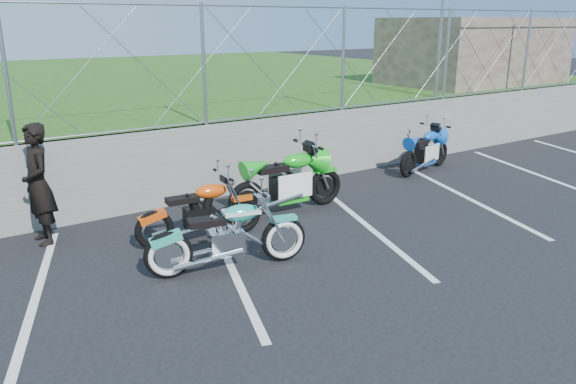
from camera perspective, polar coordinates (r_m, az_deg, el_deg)
ground at (r=6.79m, az=-2.30°, el=-9.27°), size 90.00×90.00×0.00m
retaining_wall at (r=9.55m, az=-13.54°, el=2.23°), size 30.00×0.22×1.30m
grass_field at (r=19.10m, az=-24.53°, el=8.37°), size 30.00×20.00×1.30m
stone_building at (r=17.39m, az=18.38°, el=13.48°), size 5.00×3.00×1.80m
chain_link_fence at (r=9.28m, az=-14.25°, el=12.12°), size 28.00×0.03×2.00m
sign_pole at (r=13.81m, az=15.25°, el=15.55°), size 0.08×0.08×3.00m
parking_lines at (r=8.16m, az=1.15°, el=-4.60°), size 18.29×4.31×0.01m
cruiser_turquoise at (r=7.05m, az=-5.95°, el=-4.67°), size 2.04×0.70×1.03m
naked_orange at (r=8.02m, az=-8.74°, el=-2.17°), size 1.87×0.64×0.93m
sportbike_green at (r=9.09m, az=0.09°, el=0.83°), size 2.13×0.76×1.10m
sportbike_blue at (r=11.99m, az=13.81°, el=3.96°), size 1.79×0.64×0.94m
person_standing at (r=8.45m, az=-24.05°, el=0.70°), size 0.45×0.65×1.70m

